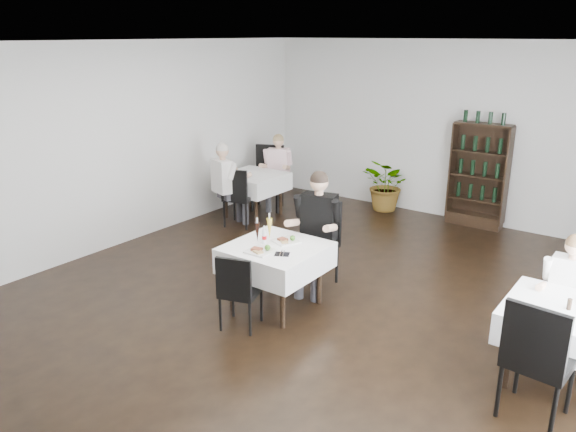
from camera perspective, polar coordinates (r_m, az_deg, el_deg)
The scene contains 22 objects.
room_shell at distance 6.04m, azimuth 0.97°, elevation 2.85°, with size 9.00×9.00×9.00m.
wine_shelf at distance 9.75m, azimuth 18.77°, elevation 3.83°, with size 0.90×0.28×1.75m.
main_table at distance 6.49m, azimuth -1.24°, elevation -4.25°, with size 1.03×1.03×0.77m.
left_table at distance 9.77m, azimuth -3.56°, elevation 3.44°, with size 0.98×0.98×0.77m.
right_table at distance 5.67m, azimuth 26.11°, elevation -9.70°, with size 0.98×0.98×0.77m.
potted_tree at distance 10.29m, azimuth 10.08°, elevation 3.11°, with size 0.86×0.74×0.95m, color #2A571D.
main_chair_far at distance 7.14m, azimuth 3.05°, elevation -2.12°, with size 0.52×0.52×1.09m.
main_chair_near at distance 6.07m, azimuth -5.11°, elevation -7.25°, with size 0.50×0.50×0.87m.
left_chair_far at distance 10.28m, azimuth -2.01°, elevation 4.41°, with size 0.70×0.70×1.15m.
left_chair_near at distance 9.27m, azimuth -5.16°, elevation 2.28°, with size 0.57×0.57×1.00m.
right_chair_near at distance 5.06m, azimuth 23.97°, elevation -12.72°, with size 0.54×0.55×1.10m.
diner_main at distance 6.83m, azimuth 2.90°, elevation -0.74°, with size 0.63×0.66×1.52m.
diner_left_far at distance 10.19m, azimuth -1.08°, elevation 5.09°, with size 0.60×0.63×1.37m.
diner_left_near at distance 9.26m, azimuth -6.22°, elevation 3.83°, with size 0.61×0.65×1.42m.
diner_right_far at distance 6.08m, azimuth 26.52°, elevation -6.60°, with size 0.48×0.48×1.28m.
plate_far at distance 6.53m, azimuth -0.17°, elevation -2.51°, with size 0.34×0.34×0.08m.
plate_near at distance 6.24m, azimuth -2.79°, elevation -3.52°, with size 0.29×0.29×0.09m.
pilsner_dark at distance 6.53m, azimuth -3.14°, elevation -1.62°, with size 0.07×0.07×0.29m.
pilsner_lager at distance 6.62m, azimuth -1.90°, elevation -1.23°, with size 0.07×0.07×0.31m.
coke_bottle at distance 6.48m, azimuth -2.42°, elevation -2.08°, with size 0.05×0.05×0.21m.
napkin_cutlery at distance 6.18m, azimuth -0.61°, elevation -3.87°, with size 0.20×0.19×0.02m.
pepper_mill at distance 5.57m, azimuth 26.68°, elevation -8.01°, with size 0.04×0.04×0.10m, color black.
Camera 1 is at (3.35, -4.77, 3.09)m, focal length 35.00 mm.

